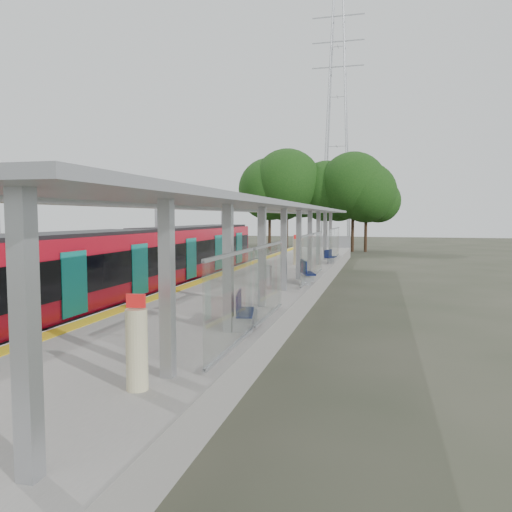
% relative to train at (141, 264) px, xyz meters
% --- Properties ---
extents(ground, '(200.00, 200.00, 0.00)m').
position_rel_train_xyz_m(ground, '(4.50, -13.55, -2.05)').
color(ground, '#474438').
rests_on(ground, ground).
extents(trackbed, '(3.00, 70.00, 0.24)m').
position_rel_train_xyz_m(trackbed, '(-0.00, 6.45, -1.93)').
color(trackbed, '#59544C').
rests_on(trackbed, ground).
extents(platform, '(6.00, 50.00, 1.00)m').
position_rel_train_xyz_m(platform, '(4.50, 6.45, -1.55)').
color(platform, gray).
rests_on(platform, ground).
extents(tactile_strip, '(0.60, 50.00, 0.02)m').
position_rel_train_xyz_m(tactile_strip, '(1.95, 6.45, -1.04)').
color(tactile_strip, yellow).
rests_on(tactile_strip, platform).
extents(end_fence, '(6.00, 0.10, 1.20)m').
position_rel_train_xyz_m(end_fence, '(4.50, 31.40, -0.45)').
color(end_fence, '#9EA0A5').
rests_on(end_fence, platform).
extents(train, '(2.74, 27.60, 3.62)m').
position_rel_train_xyz_m(train, '(0.00, 0.00, 0.00)').
color(train, black).
rests_on(train, ground).
extents(canopy, '(3.27, 38.00, 3.66)m').
position_rel_train_xyz_m(canopy, '(6.11, 2.64, 2.15)').
color(canopy, '#9EA0A5').
rests_on(canopy, platform).
extents(pylon, '(8.00, 4.00, 38.00)m').
position_rel_train_xyz_m(pylon, '(3.50, 59.45, 16.95)').
color(pylon, '#9EA0A5').
rests_on(pylon, ground).
extents(tree_cluster, '(19.05, 9.57, 12.40)m').
position_rel_train_xyz_m(tree_cluster, '(2.89, 40.12, 5.61)').
color(tree_cluster, '#382316').
rests_on(tree_cluster, ground).
extents(catenary_masts, '(2.08, 48.16, 5.40)m').
position_rel_train_xyz_m(catenary_masts, '(-1.72, 5.45, 0.86)').
color(catenary_masts, '#9EA0A5').
rests_on(catenary_masts, ground).
extents(bench_near, '(0.76, 1.55, 1.02)m').
position_rel_train_xyz_m(bench_near, '(6.74, -6.97, -0.52)').
color(bench_near, '#0D1743').
rests_on(bench_near, platform).
extents(bench_mid, '(0.97, 1.70, 1.11)m').
position_rel_train_xyz_m(bench_mid, '(7.10, 2.93, -0.47)').
color(bench_mid, '#0D1743').
rests_on(bench_mid, platform).
extents(bench_far, '(0.74, 1.40, 0.92)m').
position_rel_train_xyz_m(bench_far, '(7.12, 13.77, -0.57)').
color(bench_far, '#0D1743').
rests_on(bench_far, platform).
extents(info_pillar_near, '(0.40, 0.40, 1.77)m').
position_rel_train_xyz_m(info_pillar_near, '(6.26, -12.38, -0.28)').
color(info_pillar_near, beige).
rests_on(info_pillar_near, platform).
extents(info_pillar_far, '(0.45, 0.45, 1.99)m').
position_rel_train_xyz_m(info_pillar_far, '(5.13, 12.05, -0.19)').
color(info_pillar_far, beige).
rests_on(info_pillar_far, platform).
extents(litter_bin, '(0.49, 0.49, 0.93)m').
position_rel_train_xyz_m(litter_bin, '(5.46, 1.69, -0.59)').
color(litter_bin, '#9EA0A5').
rests_on(litter_bin, platform).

